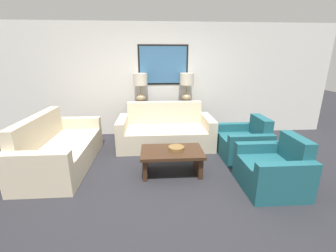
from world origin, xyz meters
TOP-DOWN VIEW (x-y plane):
  - ground_plane at (0.00, 0.00)m, footprint 20.00×20.00m
  - back_wall at (0.00, 2.32)m, footprint 8.31×0.12m
  - console_table at (0.00, 2.07)m, footprint 1.59×0.35m
  - table_lamp_left at (-0.54, 2.07)m, footprint 0.33×0.33m
  - table_lamp_right at (0.54, 2.07)m, footprint 0.33×0.33m
  - couch_by_back_wall at (0.00, 1.41)m, footprint 2.01×0.94m
  - couch_by_side at (-1.93, 0.57)m, footprint 0.94×2.01m
  - coffee_table at (0.03, 0.16)m, footprint 1.01×0.63m
  - decorative_bowl at (0.11, 0.20)m, footprint 0.26×0.26m
  - armchair_near_back_wall at (1.48, 0.70)m, footprint 0.82×0.88m
  - armchair_near_camera at (1.48, -0.39)m, footprint 0.82×0.88m

SIDE VIEW (x-z plane):
  - ground_plane at x=0.00m, z-range 0.00..0.00m
  - armchair_near_back_wall at x=1.48m, z-range -0.12..0.68m
  - armchair_near_camera at x=1.48m, z-range -0.12..0.68m
  - coffee_table at x=0.03m, z-range 0.09..0.50m
  - couch_by_back_wall at x=0.00m, z-range -0.16..0.76m
  - couch_by_side at x=-1.93m, z-range -0.16..0.76m
  - console_table at x=0.00m, z-range 0.00..0.81m
  - decorative_bowl at x=0.11m, z-range 0.41..0.46m
  - table_lamp_left at x=-0.54m, z-range 0.90..1.62m
  - table_lamp_right at x=0.54m, z-range 0.90..1.62m
  - back_wall at x=0.00m, z-range 0.01..2.66m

